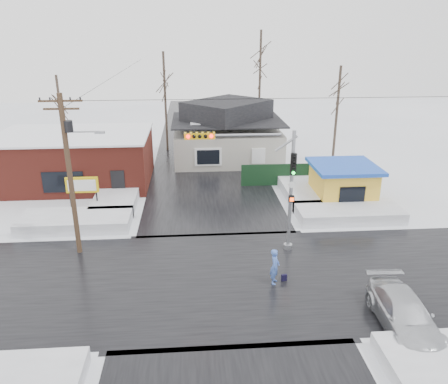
{
  "coord_description": "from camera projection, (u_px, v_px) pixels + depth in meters",
  "views": [
    {
      "loc": [
        -1.42,
        -19.33,
        11.98
      ],
      "look_at": [
        0.4,
        4.7,
        3.0
      ],
      "focal_mm": 35.0,
      "sensor_mm": 36.0,
      "label": 1
    }
  ],
  "objects": [
    {
      "name": "tree_far_right",
      "position": [
        339.0,
        87.0,
        39.38
      ],
      "size": [
        3.0,
        3.0,
        9.0
      ],
      "color": "#332821",
      "rests_on": "ground"
    },
    {
      "name": "snowbank_nside_e",
      "position": [
        301.0,
        188.0,
        33.91
      ],
      "size": [
        3.0,
        8.0,
        0.8
      ],
      "primitive_type": "cube",
      "color": "white",
      "rests_on": "ground"
    },
    {
      "name": "road_ns",
      "position": [
        223.0,
        279.0,
        22.34
      ],
      "size": [
        10.0,
        120.0,
        0.02
      ],
      "primitive_type": "cube",
      "color": "black",
      "rests_on": "ground"
    },
    {
      "name": "tree_far_west",
      "position": [
        58.0,
        93.0,
        41.55
      ],
      "size": [
        3.0,
        3.0,
        8.0
      ],
      "color": "#332821",
      "rests_on": "ground"
    },
    {
      "name": "car",
      "position": [
        404.0,
        314.0,
        18.41
      ],
      "size": [
        2.22,
        5.04,
        1.44
      ],
      "primitive_type": "imported",
      "rotation": [
        0.0,
        0.0,
        -0.04
      ],
      "color": "silver",
      "rests_on": "ground"
    },
    {
      "name": "ground",
      "position": [
        223.0,
        279.0,
        22.34
      ],
      "size": [
        120.0,
        120.0,
        0.0
      ],
      "primitive_type": "plane",
      "color": "white",
      "rests_on": "ground"
    },
    {
      "name": "snowbank_nw",
      "position": [
        76.0,
        221.0,
        28.11
      ],
      "size": [
        7.0,
        3.0,
        0.8
      ],
      "primitive_type": "cube",
      "color": "white",
      "rests_on": "ground"
    },
    {
      "name": "marquee_sign",
      "position": [
        82.0,
        186.0,
        29.9
      ],
      "size": [
        2.2,
        0.21,
        2.55
      ],
      "color": "black",
      "rests_on": "ground"
    },
    {
      "name": "traffic_signal",
      "position": [
        264.0,
        176.0,
        23.7
      ],
      "size": [
        6.05,
        0.68,
        7.0
      ],
      "color": "gray",
      "rests_on": "ground"
    },
    {
      "name": "snowbank_nside_w",
      "position": [
        119.0,
        193.0,
        32.92
      ],
      "size": [
        3.0,
        8.0,
        0.8
      ],
      "primitive_type": "cube",
      "color": "white",
      "rests_on": "ground"
    },
    {
      "name": "brick_building",
      "position": [
        75.0,
        158.0,
        35.78
      ],
      "size": [
        12.2,
        8.2,
        4.12
      ],
      "color": "maroon",
      "rests_on": "ground"
    },
    {
      "name": "snowbank_ne",
      "position": [
        349.0,
        213.0,
        29.38
      ],
      "size": [
        7.0,
        3.0,
        0.8
      ],
      "primitive_type": "cube",
      "color": "white",
      "rests_on": "ground"
    },
    {
      "name": "house",
      "position": [
        227.0,
        133.0,
        42.12
      ],
      "size": [
        10.4,
        8.4,
        5.76
      ],
      "color": "#B2ADA0",
      "rests_on": "ground"
    },
    {
      "name": "tree_far_mid",
      "position": [
        261.0,
        55.0,
        45.6
      ],
      "size": [
        3.0,
        3.0,
        12.0
      ],
      "color": "#332821",
      "rests_on": "ground"
    },
    {
      "name": "tree_far_left",
      "position": [
        164.0,
        73.0,
        43.57
      ],
      "size": [
        3.0,
        3.0,
        10.0
      ],
      "color": "#332821",
      "rests_on": "ground"
    },
    {
      "name": "fence",
      "position": [
        290.0,
        174.0,
        35.57
      ],
      "size": [
        8.0,
        0.12,
        1.8
      ],
      "primitive_type": "cube",
      "color": "black",
      "rests_on": "ground"
    },
    {
      "name": "road_ew",
      "position": [
        223.0,
        279.0,
        22.34
      ],
      "size": [
        120.0,
        10.0,
        0.02
      ],
      "primitive_type": "cube",
      "color": "black",
      "rests_on": "ground"
    },
    {
      "name": "pedestrian",
      "position": [
        275.0,
        267.0,
        21.67
      ],
      "size": [
        0.64,
        0.79,
        1.86
      ],
      "primitive_type": "imported",
      "rotation": [
        0.0,
        0.0,
        1.23
      ],
      "color": "#466BC6",
      "rests_on": "ground"
    },
    {
      "name": "kiosk",
      "position": [
        343.0,
        183.0,
        31.84
      ],
      "size": [
        4.6,
        4.6,
        2.88
      ],
      "color": "yellow",
      "rests_on": "ground"
    },
    {
      "name": "utility_pole",
      "position": [
        70.0,
        167.0,
        23.27
      ],
      "size": [
        3.15,
        0.44,
        9.0
      ],
      "color": "#382619",
      "rests_on": "ground"
    },
    {
      "name": "shopping_bag",
      "position": [
        284.0,
        278.0,
        22.1
      ],
      "size": [
        0.3,
        0.17,
        0.35
      ],
      "primitive_type": "cube",
      "rotation": [
        0.0,
        0.0,
        0.18
      ],
      "color": "black",
      "rests_on": "ground"
    }
  ]
}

